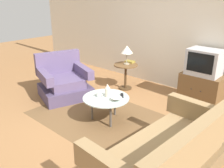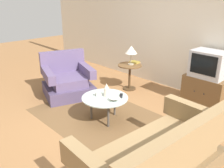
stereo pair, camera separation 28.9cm
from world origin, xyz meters
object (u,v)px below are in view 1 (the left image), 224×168
(vase, at_px, (108,90))
(table_lamp, at_px, (127,50))
(tv_stand, at_px, (201,88))
(tv_remote_dark, at_px, (122,95))
(armchair, at_px, (64,82))
(side_table, at_px, (126,71))
(coffee_table, at_px, (106,99))
(television, at_px, (204,62))
(book, at_px, (130,62))
(couch, at_px, (167,158))
(bowl, at_px, (116,99))
(mug, at_px, (99,94))

(vase, bearing_deg, table_lamp, 116.52)
(tv_stand, xyz_separation_m, tv_remote_dark, (-0.69, -1.57, 0.15))
(armchair, distance_m, side_table, 1.34)
(tv_remote_dark, bearing_deg, coffee_table, 103.93)
(side_table, distance_m, table_lamp, 0.47)
(table_lamp, bearing_deg, tv_stand, 17.06)
(tv_stand, height_order, table_lamp, table_lamp)
(coffee_table, bearing_deg, side_table, 116.62)
(television, height_order, tv_remote_dark, television)
(armchair, bearing_deg, television, 145.37)
(tv_stand, height_order, tv_remote_dark, tv_stand)
(book, bearing_deg, tv_remote_dark, -62.38)
(television, height_order, book, television)
(couch, relative_size, book, 8.66)
(tv_stand, xyz_separation_m, television, (0.00, -0.02, 0.52))
(couch, height_order, vase, couch)
(couch, xyz_separation_m, television, (-0.60, 2.31, 0.51))
(bowl, bearing_deg, couch, -24.40)
(bowl, bearing_deg, television, 70.03)
(armchair, height_order, bowl, armchair)
(couch, relative_size, side_table, 3.23)
(side_table, bearing_deg, mug, -67.78)
(television, bearing_deg, mug, -117.23)
(coffee_table, relative_size, tv_remote_dark, 4.99)
(vase, height_order, mug, vase)
(coffee_table, xyz_separation_m, mug, (-0.10, -0.06, 0.08))
(vase, bearing_deg, book, 115.05)
(tv_stand, relative_size, table_lamp, 1.88)
(coffee_table, bearing_deg, television, 64.58)
(bowl, bearing_deg, armchair, 174.86)
(armchair, xyz_separation_m, vase, (1.33, -0.11, 0.23))
(coffee_table, height_order, book, book)
(tv_stand, xyz_separation_m, bowl, (-0.64, -1.77, 0.16))
(side_table, xyz_separation_m, vase, (0.65, -1.27, 0.11))
(side_table, relative_size, tv_remote_dark, 3.69)
(television, relative_size, book, 2.86)
(armchair, relative_size, tv_stand, 1.52)
(mug, height_order, book, book)
(side_table, distance_m, tv_stand, 1.58)
(armchair, bearing_deg, couch, 94.76)
(table_lamp, bearing_deg, coffee_table, -63.96)
(armchair, relative_size, side_table, 2.08)
(armchair, distance_m, coffee_table, 1.35)
(television, xyz_separation_m, mug, (-0.94, -1.83, -0.34))
(vase, distance_m, book, 1.61)
(tv_remote_dark, bearing_deg, side_table, -3.95)
(book, bearing_deg, table_lamp, -83.06)
(armchair, relative_size, book, 5.56)
(coffee_table, bearing_deg, bowl, 6.00)
(armchair, relative_size, mug, 9.65)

